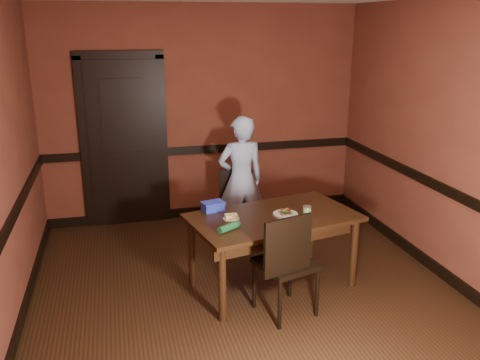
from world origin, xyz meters
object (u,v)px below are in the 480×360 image
person (241,179)px  chair_near (286,262)px  dining_table (273,251)px  cheese_saucer (231,217)px  sauce_jar (307,211)px  food_tub (213,206)px  sandwich_plate (285,213)px  chair_far (241,208)px

person → chair_near: bearing=86.5°
dining_table → cheese_saucer: 0.56m
sauce_jar → cheese_saucer: (-0.71, 0.09, -0.03)m
sauce_jar → food_tub: sauce_jar is taller
dining_table → person: 1.22m
cheese_saucer → sandwich_plate: bearing=-2.5°
chair_near → food_tub: bearing=-73.9°
dining_table → cheese_saucer: size_ratio=10.31×
food_tub → cheese_saucer: bearing=-79.5°
chair_far → person: size_ratio=0.57×
person → cheese_saucer: 1.22m
chair_near → sandwich_plate: (0.15, 0.47, 0.26)m
sandwich_plate → food_tub: 0.70m
dining_table → chair_near: 0.50m
person → sauce_jar: bearing=101.5°
cheese_saucer → sauce_jar: bearing=-7.2°
chair_far → food_tub: (-0.49, -0.81, 0.35)m
person → food_tub: 1.03m
chair_near → cheese_saucer: (-0.37, 0.49, 0.26)m
sandwich_plate → person: bearing=96.5°
sauce_jar → chair_near: bearing=-130.0°
dining_table → person: bearing=78.7°
dining_table → sandwich_plate: bearing=-20.2°
chair_far → sandwich_plate: chair_far is taller
person → food_tub: (-0.50, -0.89, 0.03)m
chair_far → dining_table: bearing=-81.8°
chair_near → cheese_saucer: size_ratio=6.47×
chair_far → sauce_jar: size_ratio=8.75×
food_tub → person: bearing=46.7°
sandwich_plate → sauce_jar: (0.19, -0.07, 0.03)m
chair_far → sandwich_plate: (0.15, -1.09, 0.32)m
person → chair_far: bearing=75.9°
chair_near → person: 1.67m
chair_near → food_tub: chair_near is taller
dining_table → chair_near: (-0.04, -0.49, 0.12)m
person → sauce_jar: size_ratio=15.40×
sauce_jar → cheese_saucer: size_ratio=0.64×
dining_table → person: person is taller
dining_table → chair_near: chair_near is taller
chair_near → sauce_jar: (0.34, 0.40, 0.29)m
sauce_jar → cheese_saucer: 0.71m
dining_table → cheese_saucer: bearing=166.8°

